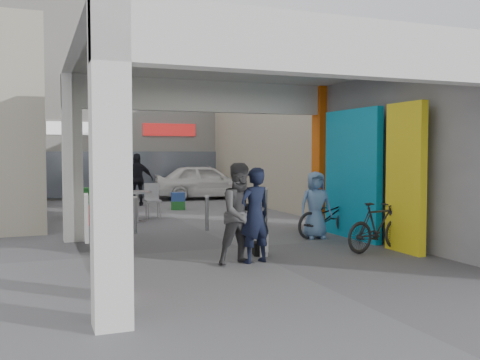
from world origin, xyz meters
name	(u,v)px	position (x,y,z in m)	size (l,w,h in m)	color
ground	(239,247)	(0.00, 0.00, 0.00)	(90.00, 90.00, 0.00)	#56565B
arcade_canopy	(283,129)	(0.54, -0.82, 2.30)	(6.40, 6.45, 6.40)	silver
far_building	(125,104)	(0.00, 13.99, 3.99)	(18.00, 4.08, 8.00)	silver
plaza_bldg_left	(6,131)	(-4.50, 7.50, 2.50)	(2.00, 9.00, 5.00)	#A29C86
plaza_bldg_right	(282,135)	(4.50, 7.50, 2.50)	(2.00, 9.00, 5.00)	#A29C86
bollard_left	(135,215)	(-1.60, 2.58, 0.42)	(0.09, 0.09, 0.84)	gray
bollard_center	(207,213)	(0.09, 2.41, 0.41)	(0.09, 0.09, 0.82)	gray
bollard_right	(266,208)	(1.69, 2.55, 0.48)	(0.09, 0.09, 0.95)	gray
advert_board_near	(120,259)	(-2.75, -2.86, 0.51)	(0.11, 0.55, 1.00)	white
advert_board_far	(87,217)	(-2.75, 1.80, 0.51)	(0.13, 0.55, 1.00)	white
cafe_set	(130,208)	(-1.30, 5.00, 0.35)	(1.63, 1.32, 0.99)	#A3A3A8
produce_stand	(91,206)	(-2.25, 5.89, 0.34)	(1.30, 0.71, 0.86)	black
crate_stack	(178,201)	(0.62, 7.17, 0.28)	(0.53, 0.46, 0.56)	#185523
border_collie	(261,242)	(0.06, -0.94, 0.25)	(0.23, 0.46, 0.63)	black
man_with_dog	(255,215)	(-0.28, -1.45, 0.81)	(0.59, 0.39, 1.62)	black
man_back_turned	(242,214)	(-0.53, -1.49, 0.85)	(0.82, 0.64, 1.70)	#3E3E40
man_elderly	(316,205)	(1.94, 0.44, 0.73)	(0.71, 0.46, 1.46)	#5E84B7
man_crates	(138,180)	(-0.38, 8.98, 0.92)	(1.07, 0.45, 1.83)	black
bicycle_front	(327,216)	(2.30, 0.55, 0.46)	(0.61, 1.75, 0.92)	black
bicycle_rear	(378,227)	(2.30, -1.34, 0.47)	(0.44, 1.56, 0.94)	black
white_van	(205,182)	(2.64, 10.68, 0.70)	(1.65, 4.10, 1.40)	white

